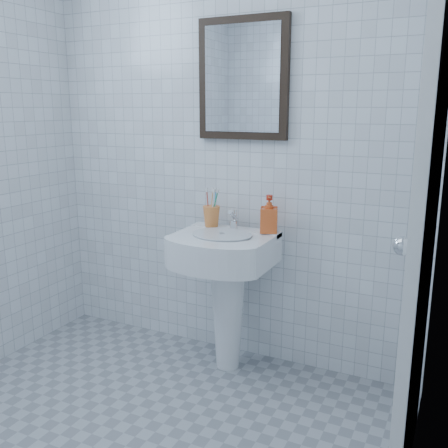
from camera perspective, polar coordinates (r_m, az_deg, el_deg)
The scene contains 10 objects.
wall_back at distance 2.76m, azimuth 0.36°, elevation 9.94°, with size 2.20×0.02×2.50m, color silver.
wall_right at distance 1.29m, azimuth 21.99°, elevation 5.32°, with size 0.02×2.40×2.50m, color silver.
washbasin at distance 2.66m, azimuth 0.25°, elevation -6.20°, with size 0.51×0.37×0.78m.
faucet at distance 2.66m, azimuth 1.11°, elevation 0.34°, with size 0.04×0.10×0.11m.
toothbrush_cup at distance 2.72m, azimuth -1.44°, elevation 0.89°, with size 0.09×0.09×0.11m, color orange, non-canonical shape.
soap_dispenser at distance 2.59m, azimuth 5.17°, elevation 1.14°, with size 0.09×0.09×0.19m, color #CE4514.
wall_mirror at distance 2.70m, azimuth 2.16°, elevation 16.24°, with size 0.50×0.04×0.62m.
bathroom_door at distance 1.88m, azimuth 22.02°, elevation -0.26°, with size 0.04×0.80×2.00m, color white.
towel_ring at distance 2.05m, azimuth 21.98°, elevation 2.23°, with size 0.18×0.18×0.01m, color silver.
hand_towel at distance 2.09m, azimuth 21.02°, elevation -2.56°, with size 0.03×0.16×0.38m, color beige.
Camera 1 is at (1.19, -1.28, 1.41)m, focal length 40.00 mm.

